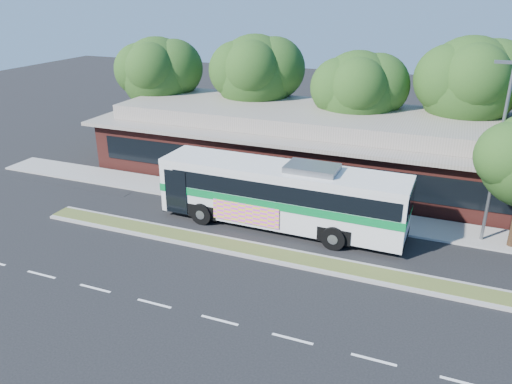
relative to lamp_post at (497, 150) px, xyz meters
The scene contains 12 objects.
ground 12.31m from the lamp_post, 147.90° to the right, with size 120.00×120.00×0.00m, color black.
median_strip 12.00m from the lamp_post, 150.55° to the right, with size 26.00×1.10×0.15m, color #4B5423.
sidewalk 10.73m from the lamp_post, behind, with size 44.00×2.60×0.12m, color gray.
parking_lot 28.28m from the lamp_post, behind, with size 14.00×12.00×0.01m, color black.
plaza_building 12.17m from the lamp_post, 143.84° to the left, with size 33.20×11.20×4.45m.
lamp_post is the anchor object (origin of this frame).
tree_bg_a 25.84m from the lamp_post, 159.27° to the left, with size 6.47×5.80×8.63m.
tree_bg_b 19.10m from the lamp_post, 147.83° to the left, with size 6.69×6.00×9.00m.
tree_bg_c 12.27m from the lamp_post, 131.77° to the left, with size 6.24×5.60×8.26m.
tree_bg_d 10.32m from the lamp_post, 96.28° to the left, with size 6.91×6.20×9.37m.
transit_bus 10.69m from the lamp_post, 167.67° to the right, with size 13.42×3.31×3.75m.
sedan 19.67m from the lamp_post, 169.31° to the left, with size 2.06×5.08×1.47m, color silver.
Camera 1 is at (7.38, -19.48, 12.10)m, focal length 35.00 mm.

